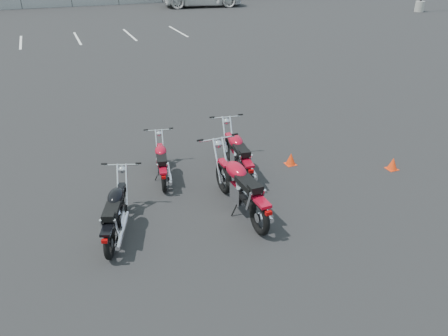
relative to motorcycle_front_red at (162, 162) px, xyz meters
name	(u,v)px	position (x,y,z in m)	size (l,w,h in m)	color
ground	(226,211)	(0.81, -1.83, -0.40)	(120.00, 120.00, 0.00)	black
motorcycle_front_red	(162,162)	(0.00, 0.00, 0.00)	(0.76, 1.80, 0.89)	black
motorcycle_second_black	(116,213)	(-1.33, -1.78, 0.05)	(1.08, 1.99, 0.99)	black
motorcycle_third_red	(238,154)	(1.70, -0.41, 0.08)	(0.84, 2.18, 1.07)	black
motorcycle_rear_red	(241,188)	(1.09, -1.94, 0.14)	(0.94, 2.42, 1.18)	black
training_cone_near	(291,159)	(3.07, -0.48, -0.26)	(0.25, 0.25, 0.30)	#F8380D
training_cone_far	(393,164)	(5.20, -1.61, -0.26)	(0.25, 0.25, 0.30)	#F8380D
parking_line_stripes	(50,40)	(-1.69, 18.17, -0.40)	(15.12, 4.00, 0.01)	silver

